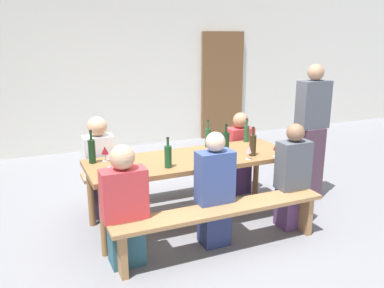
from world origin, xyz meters
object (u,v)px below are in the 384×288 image
at_px(tasting_table, 192,164).
at_px(wine_glass_1, 110,156).
at_px(wine_bottle_5, 92,151).
at_px(wine_glass_3, 105,151).
at_px(wine_bottle_1, 208,137).
at_px(wooden_door, 222,86).
at_px(wine_glass_2, 276,147).
at_px(seated_guest_near_2, 292,179).
at_px(wine_bottle_3, 226,141).
at_px(wine_bottle_0, 246,133).
at_px(seated_guest_far_1, 239,155).
at_px(bench_near, 221,216).
at_px(seated_guest_far_0, 100,169).
at_px(standing_host, 311,136).
at_px(seated_guest_near_0, 125,209).
at_px(wine_glass_4, 118,167).
at_px(wine_bottle_2, 168,156).
at_px(wine_bottle_4, 253,145).
at_px(bench_far, 170,172).
at_px(wine_glass_0, 249,150).
at_px(seated_guest_near_1, 214,192).

xyz_separation_m(tasting_table, wine_glass_1, (-0.88, 0.02, 0.19)).
relative_size(wine_bottle_5, wine_glass_3, 2.18).
relative_size(tasting_table, wine_bottle_1, 6.88).
distance_m(wooden_door, wine_bottle_1, 3.52).
relative_size(wine_bottle_5, wine_glass_2, 2.26).
height_order(wine_bottle_5, seated_guest_near_2, seated_guest_near_2).
bearing_deg(seated_guest_near_2, wine_bottle_3, 38.56).
bearing_deg(wine_glass_2, wine_bottle_0, 87.30).
relative_size(wine_bottle_5, wine_glass_1, 2.12).
distance_m(wine_bottle_0, seated_guest_far_1, 0.41).
bearing_deg(bench_near, tasting_table, 90.00).
distance_m(seated_guest_far_0, standing_host, 2.59).
xyz_separation_m(seated_guest_near_0, seated_guest_far_0, (-0.00, 1.10, 0.03)).
bearing_deg(wine_glass_4, wine_bottle_2, 8.12).
xyz_separation_m(wine_bottle_2, wine_glass_1, (-0.53, 0.24, 0.00)).
relative_size(tasting_table, wine_glass_1, 13.65).
relative_size(wine_bottle_2, seated_guest_near_2, 0.27).
bearing_deg(seated_guest_near_2, wine_glass_2, 20.00).
bearing_deg(bench_near, seated_guest_near_2, 9.19).
xyz_separation_m(wine_bottle_0, wine_bottle_4, (-0.24, -0.54, 0.01)).
height_order(wine_bottle_0, wine_glass_3, wine_bottle_0).
height_order(wooden_door, wine_bottle_1, wooden_door).
distance_m(wine_bottle_0, wine_glass_2, 0.67).
xyz_separation_m(bench_far, seated_guest_far_1, (0.92, -0.15, 0.16)).
bearing_deg(seated_guest_far_0, seated_guest_far_1, 90.00).
bearing_deg(seated_guest_near_2, wooden_door, -17.20).
bearing_deg(wooden_door, wine_glass_2, -109.20).
xyz_separation_m(wine_bottle_2, wine_glass_0, (0.88, -0.09, -0.01)).
bearing_deg(wine_glass_4, wine_bottle_1, 26.31).
bearing_deg(wine_glass_3, tasting_table, -15.53).
height_order(wine_glass_0, standing_host, standing_host).
relative_size(wine_bottle_3, wine_glass_4, 2.12).
relative_size(wine_bottle_1, seated_guest_near_2, 0.29).
bearing_deg(standing_host, wine_glass_4, 7.24).
xyz_separation_m(bench_near, wine_glass_1, (-0.88, 0.72, 0.51)).
distance_m(bench_far, seated_guest_far_1, 0.95).
distance_m(wine_glass_1, wine_glass_4, 0.31).
xyz_separation_m(wine_bottle_0, wine_glass_0, (-0.36, -0.64, -0.00)).
bearing_deg(wine_bottle_2, seated_guest_near_0, -148.42).
distance_m(wine_bottle_1, seated_guest_near_1, 0.98).
bearing_deg(standing_host, wine_glass_2, 25.14).
relative_size(tasting_table, seated_guest_far_1, 2.10).
distance_m(wine_bottle_4, wine_bottle_5, 1.72).
distance_m(tasting_table, wine_glass_0, 0.64).
height_order(wine_bottle_3, wine_glass_2, wine_bottle_3).
relative_size(bench_near, wine_bottle_1, 6.58).
bearing_deg(seated_guest_near_1, standing_host, -70.52).
xyz_separation_m(wooden_door, wine_bottle_1, (-1.79, -3.03, -0.18)).
relative_size(bench_far, standing_host, 1.27).
distance_m(wine_bottle_1, wine_glass_3, 1.23).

